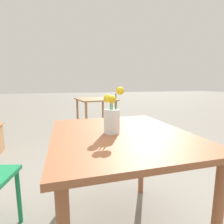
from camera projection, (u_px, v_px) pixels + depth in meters
table_front at (120, 147)px, 1.12m from camera, size 0.86×1.00×0.75m
flower_vase at (112, 119)px, 1.07m from camera, size 0.13×0.13×0.28m
table_back at (95, 103)px, 3.94m from camera, size 0.88×0.98×0.72m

